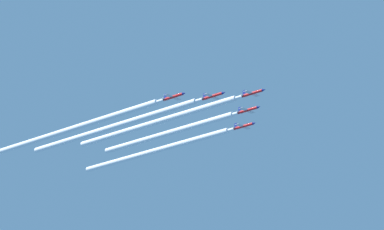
{
  "coord_description": "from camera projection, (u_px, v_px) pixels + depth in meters",
  "views": [
    {
      "loc": [
        291.48,
        233.48,
        1.97
      ],
      "look_at": [
        -0.03,
        -22.8,
        141.96
      ],
      "focal_mm": 101.52,
      "sensor_mm": 36.0,
      "label": 1
    }
  ],
  "objects": [
    {
      "name": "jet_lead",
      "position": [
        253.0,
        93.0,
        394.93
      ],
      "size": [
        7.56,
        11.0,
        2.64
      ],
      "color": "red"
    },
    {
      "name": "jet_left_wingman",
      "position": [
        248.0,
        110.0,
        407.9
      ],
      "size": [
        7.56,
        11.0,
        2.64
      ],
      "color": "red"
    },
    {
      "name": "jet_right_wingman",
      "position": [
        213.0,
        96.0,
        394.16
      ],
      "size": [
        7.56,
        11.0,
        2.64
      ],
      "color": "red"
    },
    {
      "name": "jet_outer_left",
      "position": [
        244.0,
        126.0,
        420.25
      ],
      "size": [
        7.56,
        11.0,
        2.64
      ],
      "color": "red"
    },
    {
      "name": "jet_outer_right",
      "position": [
        174.0,
        96.0,
        392.03
      ],
      "size": [
        7.56,
        11.0,
        2.64
      ],
      "color": "red"
    },
    {
      "name": "smoke_trail_lead",
      "position": [
        157.0,
        122.0,
        424.57
      ],
      "size": [
        2.21,
        85.44,
        2.21
      ],
      "color": "white"
    },
    {
      "name": "smoke_trail_left_wingman",
      "position": [
        169.0,
        133.0,
        433.07
      ],
      "size": [
        2.21,
        70.99,
        2.21
      ],
      "color": "white"
    },
    {
      "name": "smoke_trail_right_wingman",
      "position": [
        114.0,
        126.0,
        425.97
      ],
      "size": [
        2.21,
        92.41,
        2.21
      ],
      "color": "white"
    },
    {
      "name": "smoke_trail_outer_left",
      "position": [
        157.0,
        150.0,
        449.1
      ],
      "size": [
        2.21,
        82.87,
        2.21
      ],
      "color": "white"
    },
    {
      "name": "smoke_trail_outer_right",
      "position": [
        77.0,
        127.0,
        423.84
      ],
      "size": [
        2.21,
        92.43,
        2.21
      ],
      "color": "white"
    }
  ]
}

